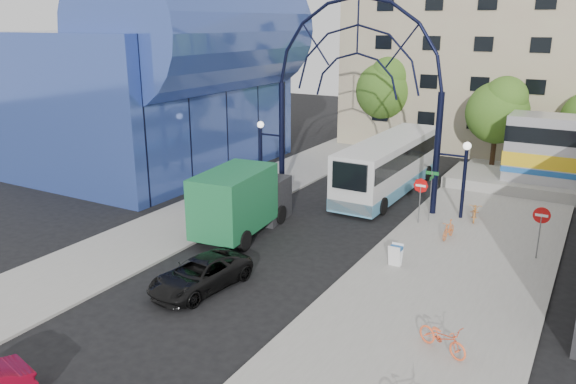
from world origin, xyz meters
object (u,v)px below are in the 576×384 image
Objects in this scene: bike_near_a at (475,211)px; black_suv at (200,274)px; gateway_arch at (357,59)px; street_name_sign at (431,186)px; green_truck at (243,200)px; tree_north_b at (387,87)px; bike_far_a at (443,338)px; sandwich_board at (396,253)px; city_bus at (390,164)px; tree_north_a at (499,109)px; bike_near_b at (449,230)px; do_not_enter_sign at (541,220)px; stop_sign at (421,190)px.

black_suv is at bearing -129.69° from bike_near_a.
gateway_arch is 7.20× the size of bike_near_a.
street_name_sign is 0.39× the size of green_truck.
tree_north_b is 32.86m from bike_far_a.
sandwich_board is 8.21m from bike_near_a.
city_bus reaches higher than black_suv.
tree_north_a is at bearing 59.43° from green_truck.
street_name_sign is 1.46× the size of bike_far_a.
sandwich_board is at bearing -112.17° from bike_near_a.
black_suv is at bearing -136.40° from sandwich_board.
black_suv is 16.15m from bike_near_a.
tree_north_b is at bearing 158.20° from tree_north_a.
sandwich_board is 0.52× the size of bike_near_a.
bike_near_b is at bearing 37.69° from bike_far_a.
sandwich_board is at bearing -86.54° from street_name_sign.
bike_near_b is at bearing 173.52° from do_not_enter_sign.
stop_sign is at bearing -22.63° from gateway_arch.
stop_sign is at bearing 44.95° from bike_far_a.
bike_far_a is at bearing 8.36° from black_suv.
city_bus is (5.09, -12.72, -3.45)m from tree_north_b.
street_name_sign is at bearing 155.84° from do_not_enter_sign.
black_suv is (2.16, -6.34, -1.11)m from green_truck.
bike_near_a is at bearing 132.34° from do_not_enter_sign.
tree_north_a is 10.79m from tree_north_b.
tree_north_a is 0.97× the size of green_truck.
bike_near_a is 0.99× the size of bike_far_a.
tree_north_b is 1.11× the size of green_truck.
tree_north_b reaches higher than green_truck.
green_truck is (-8.97, -19.59, -2.84)m from tree_north_a.
gateway_arch is at bearing -110.00° from city_bus.
gateway_arch is 7.56m from city_bus.
green_truck reaches higher than bike_near_a.
stop_sign is 13.27m from black_suv.
do_not_enter_sign is 4.44m from bike_near_b.
tree_north_a is (0.92, 13.33, 2.48)m from street_name_sign.
gateway_arch reaches higher than street_name_sign.
tree_north_a reaches higher than do_not_enter_sign.
street_name_sign reaches higher than bike_near_a.
do_not_enter_sign reaches higher than black_suv.
green_truck is 6.79m from black_suv.
street_name_sign is at bearing -48.43° from city_bus.
bike_near_b is (9.65, 4.14, -1.18)m from green_truck.
city_bus reaches higher than sandwich_board.
green_truck is at bearing -165.17° from do_not_enter_sign.
tree_north_b is (-14.88, 19.93, 3.29)m from do_not_enter_sign.
street_name_sign is at bearing 42.37° from bike_far_a.
tree_north_b is 14.13m from city_bus.
bike_near_a is at bearing 0.00° from gateway_arch.
green_truck is at bearing 177.59° from sandwich_board.
do_not_enter_sign is at bearing -1.04° from bike_near_b.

